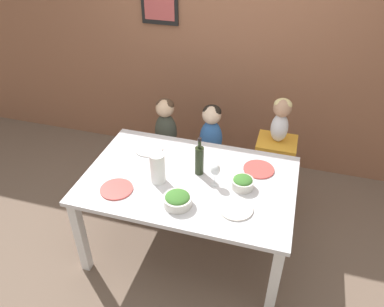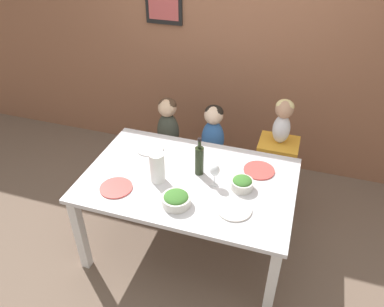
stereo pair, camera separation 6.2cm
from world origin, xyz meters
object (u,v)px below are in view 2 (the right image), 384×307
wine_bottle (199,160)px  paper_towel_roll (157,168)px  dinner_plate_back_right (259,170)px  person_child_left (168,123)px  dinner_plate_front_right (234,209)px  person_baby_right (283,118)px  dinner_plate_back_left (150,148)px  chair_far_center (212,162)px  salad_bowl_small (242,183)px  wine_glass_near (215,171)px  chair_far_left (169,153)px  person_child_center (213,130)px  chair_right_highchair (277,157)px  dinner_plate_front_left (116,188)px  salad_bowl_large (176,199)px

wine_bottle → paper_towel_roll: 0.33m
paper_towel_roll → dinner_plate_back_right: (0.72, 0.36, -0.12)m
person_child_left → dinner_plate_front_right: bearing=-48.9°
person_baby_right → dinner_plate_front_right: size_ratio=1.69×
dinner_plate_back_left → person_baby_right: bearing=25.6°
chair_far_center → salad_bowl_small: size_ratio=2.62×
wine_bottle → wine_glass_near: 0.18m
wine_bottle → dinner_plate_back_right: size_ratio=1.33×
person_baby_right → chair_far_left: bearing=-179.9°
chair_far_center → wine_bottle: (0.07, -0.69, 0.52)m
person_child_center → dinner_plate_back_left: bearing=-130.7°
wine_bottle → dinner_plate_front_right: wine_bottle is taller
chair_far_center → wine_glass_near: (0.22, -0.79, 0.52)m
chair_right_highchair → dinner_plate_front_left: 1.52m
salad_bowl_small → dinner_plate_front_left: size_ratio=0.69×
dinner_plate_back_right → dinner_plate_front_right: bearing=-100.3°
wine_glass_near → chair_far_center: bearing=105.8°
chair_far_left → chair_right_highchair: 1.09m
person_child_left → paper_towel_roll: 0.93m
chair_far_left → salad_bowl_large: bearing=-66.1°
chair_right_highchair → person_baby_right: (0.00, 0.00, 0.41)m
salad_bowl_large → dinner_plate_front_left: salad_bowl_large is taller
salad_bowl_large → person_baby_right: bearing=61.4°
salad_bowl_small → person_child_left: bearing=139.0°
chair_far_left → dinner_plate_front_left: 1.13m
wine_glass_near → dinner_plate_front_left: bearing=-158.3°
wine_glass_near → dinner_plate_back_left: size_ratio=0.75×
salad_bowl_small → dinner_plate_front_right: 0.25m
wine_glass_near → dinner_plate_back_left: (-0.65, 0.29, -0.12)m
chair_far_center → person_baby_right: person_baby_right is taller
chair_far_left → salad_bowl_small: (0.88, -0.77, 0.44)m
dinner_plate_back_left → dinner_plate_front_right: bearing=-31.0°
person_child_left → salad_bowl_large: 1.19m
chair_right_highchair → person_child_left: person_child_left is taller
salad_bowl_large → chair_far_center: bearing=91.3°
dinner_plate_back_left → wine_glass_near: bearing=-24.0°
person_baby_right → salad_bowl_large: (-0.59, -1.08, -0.17)m
person_child_left → dinner_plate_back_left: person_child_left is taller
wine_bottle → person_baby_right: bearing=52.0°
chair_far_left → chair_far_center: bearing=0.0°
paper_towel_roll → salad_bowl_large: bearing=-42.9°
person_child_center → wine_bottle: (0.07, -0.69, 0.16)m
salad_bowl_small → dinner_plate_back_left: bearing=162.6°
wine_bottle → dinner_plate_front_right: bearing=-42.3°
wine_glass_near → dinner_plate_back_right: wine_glass_near is taller
chair_far_left → person_child_left: person_child_left is taller
salad_bowl_small → chair_far_left: bearing=139.1°
person_child_center → person_baby_right: (0.62, 0.00, 0.24)m
chair_far_left → dinner_plate_back_left: 0.64m
wine_bottle → wine_glass_near: wine_bottle is taller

